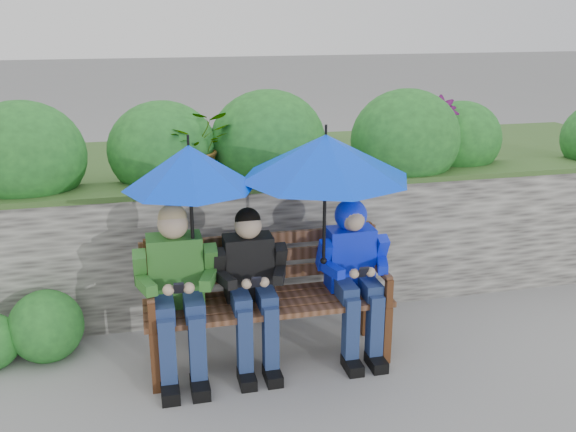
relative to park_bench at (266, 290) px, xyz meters
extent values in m
plane|color=gray|center=(0.17, 0.01, -0.48)|extent=(60.00, 60.00, 0.00)
cube|color=#454340|center=(0.17, 0.76, 0.02)|extent=(8.00, 0.40, 1.00)
cube|color=#385824|center=(0.17, 0.76, 0.53)|extent=(8.00, 0.42, 0.04)
cube|color=#385824|center=(0.17, 1.96, 0.00)|extent=(8.00, 2.00, 0.96)
ellipsoid|color=#1E4D1F|center=(-1.55, 0.93, 0.78)|extent=(0.88, 0.70, 0.79)
ellipsoid|color=#1E4D1F|center=(-0.58, 1.01, 0.76)|extent=(0.82, 0.65, 0.74)
ellipsoid|color=#1E4D1F|center=(0.22, 0.99, 0.79)|extent=(0.90, 0.72, 0.81)
ellipsoid|color=#1E4D1F|center=(1.31, 0.86, 0.79)|extent=(0.89, 0.71, 0.80)
ellipsoid|color=#1E4D1F|center=(1.87, 1.02, 0.73)|extent=(0.71, 0.57, 0.64)
sphere|color=#EBAFCC|center=(-1.28, 0.86, 0.67)|extent=(0.14, 0.14, 0.14)
sphere|color=#EBAFCC|center=(0.51, 0.86, 0.67)|extent=(0.14, 0.14, 0.14)
sphere|color=#EBAFCC|center=(2.02, 0.86, 0.67)|extent=(0.14, 0.14, 0.14)
imported|color=#1E4D1F|center=(-0.33, 0.86, 0.81)|extent=(0.48, 0.42, 0.53)
imported|color=#1E4D1F|center=(1.57, 0.86, 0.83)|extent=(0.32, 0.32, 0.57)
sphere|color=#1E4D1F|center=(-1.45, 0.36, -0.27)|extent=(0.50, 0.50, 0.50)
cube|color=#482814|center=(-0.75, -0.28, -0.28)|extent=(0.05, 0.05, 0.40)
cube|color=#482814|center=(-0.75, 0.13, -0.28)|extent=(0.05, 0.05, 0.40)
cube|color=#482814|center=(0.75, -0.28, -0.28)|extent=(0.05, 0.05, 0.40)
cube|color=#482814|center=(0.75, 0.13, -0.28)|extent=(0.05, 0.05, 0.40)
cube|color=#4A2D1A|center=(0.00, -0.24, -0.06)|extent=(1.61, 0.09, 0.04)
cube|color=#4A2D1A|center=(0.00, -0.13, -0.06)|extent=(1.61, 0.09, 0.04)
cube|color=#4A2D1A|center=(0.00, -0.01, -0.06)|extent=(1.61, 0.09, 0.04)
cube|color=#4A2D1A|center=(0.00, 0.10, -0.06)|extent=(1.61, 0.09, 0.04)
cube|color=#482814|center=(-0.75, 0.14, 0.14)|extent=(0.04, 0.04, 0.45)
cube|color=#4A2D1A|center=(-0.75, -0.07, 0.12)|extent=(0.04, 0.42, 0.04)
cube|color=#482814|center=(-0.75, -0.28, 0.02)|extent=(0.04, 0.04, 0.20)
cube|color=#482814|center=(0.75, 0.14, 0.14)|extent=(0.04, 0.04, 0.45)
cube|color=#4A2D1A|center=(0.75, -0.07, 0.12)|extent=(0.04, 0.42, 0.04)
cube|color=#482814|center=(0.75, -0.28, 0.02)|extent=(0.04, 0.04, 0.20)
cube|color=#4A2D1A|center=(0.00, 0.15, 0.05)|extent=(1.61, 0.03, 0.08)
cube|color=#4A2D1A|center=(0.00, 0.15, 0.18)|extent=(1.61, 0.03, 0.08)
cube|color=#4A2D1A|center=(0.00, 0.15, 0.30)|extent=(1.61, 0.03, 0.08)
cube|color=#1F651A|center=(-0.58, 0.03, 0.19)|extent=(0.34, 0.20, 0.46)
sphere|color=tan|center=(-0.58, 0.01, 0.50)|extent=(0.19, 0.19, 0.19)
sphere|color=#A28A58|center=(-0.58, 0.02, 0.54)|extent=(0.18, 0.18, 0.18)
cube|color=#172D4D|center=(-0.67, -0.14, 0.02)|extent=(0.12, 0.32, 0.12)
cube|color=#172D4D|center=(-0.67, -0.30, -0.23)|extent=(0.10, 0.11, 0.50)
cube|color=black|center=(-0.67, -0.36, -0.44)|extent=(0.11, 0.22, 0.08)
cube|color=#172D4D|center=(-0.49, -0.14, 0.02)|extent=(0.12, 0.32, 0.12)
cube|color=#172D4D|center=(-0.49, -0.30, -0.23)|extent=(0.10, 0.11, 0.50)
cube|color=black|center=(-0.49, -0.36, -0.44)|extent=(0.11, 0.22, 0.08)
cube|color=#1F651A|center=(-0.80, -0.03, 0.25)|extent=(0.08, 0.18, 0.26)
cube|color=#1F651A|center=(-0.77, -0.16, 0.18)|extent=(0.13, 0.21, 0.07)
sphere|color=tan|center=(-0.64, -0.25, 0.18)|extent=(0.07, 0.07, 0.07)
cube|color=#1F651A|center=(-0.37, -0.03, 0.25)|extent=(0.08, 0.18, 0.26)
cube|color=#1F651A|center=(-0.40, -0.16, 0.18)|extent=(0.13, 0.21, 0.07)
sphere|color=tan|center=(-0.52, -0.25, 0.18)|extent=(0.07, 0.07, 0.07)
cube|color=black|center=(-0.58, -0.26, 0.19)|extent=(0.06, 0.07, 0.09)
cube|color=black|center=(-0.11, 0.03, 0.17)|extent=(0.31, 0.18, 0.42)
sphere|color=tan|center=(-0.11, 0.01, 0.46)|extent=(0.17, 0.17, 0.17)
sphere|color=black|center=(-0.11, 0.02, 0.49)|extent=(0.17, 0.17, 0.17)
cube|color=#172D4D|center=(-0.20, -0.12, 0.01)|extent=(0.11, 0.29, 0.11)
cube|color=#172D4D|center=(-0.20, -0.27, -0.24)|extent=(0.09, 0.10, 0.49)
cube|color=black|center=(-0.20, -0.32, -0.45)|extent=(0.10, 0.20, 0.07)
cube|color=#172D4D|center=(-0.03, -0.12, 0.01)|extent=(0.11, 0.29, 0.11)
cube|color=#172D4D|center=(-0.03, -0.27, -0.24)|extent=(0.09, 0.10, 0.49)
cube|color=black|center=(-0.03, -0.32, -0.45)|extent=(0.10, 0.20, 0.07)
cube|color=black|center=(-0.31, -0.02, 0.22)|extent=(0.07, 0.17, 0.24)
cube|color=black|center=(-0.28, -0.14, 0.16)|extent=(0.12, 0.19, 0.06)
sphere|color=tan|center=(-0.17, -0.22, 0.16)|extent=(0.06, 0.06, 0.06)
cube|color=black|center=(0.08, -0.02, 0.22)|extent=(0.07, 0.17, 0.24)
cube|color=black|center=(0.06, -0.14, 0.16)|extent=(0.12, 0.19, 0.06)
sphere|color=tan|center=(-0.06, -0.22, 0.16)|extent=(0.06, 0.06, 0.06)
cube|color=black|center=(-0.11, -0.23, 0.17)|extent=(0.06, 0.07, 0.09)
cube|color=#001CD3|center=(0.58, 0.03, 0.17)|extent=(0.31, 0.18, 0.42)
sphere|color=tan|center=(0.58, 0.01, 0.46)|extent=(0.17, 0.17, 0.17)
sphere|color=#001CD3|center=(0.58, 0.04, 0.47)|extent=(0.22, 0.22, 0.22)
sphere|color=tan|center=(0.58, -0.04, 0.45)|extent=(0.13, 0.13, 0.13)
cube|color=#172D4D|center=(0.50, -0.12, 0.01)|extent=(0.11, 0.29, 0.11)
cube|color=#172D4D|center=(0.50, -0.27, -0.24)|extent=(0.09, 0.10, 0.49)
cube|color=black|center=(0.50, -0.32, -0.45)|extent=(0.10, 0.20, 0.07)
cube|color=#172D4D|center=(0.67, -0.12, 0.01)|extent=(0.11, 0.29, 0.11)
cube|color=#172D4D|center=(0.67, -0.27, -0.24)|extent=(0.09, 0.10, 0.49)
cube|color=black|center=(0.67, -0.32, -0.45)|extent=(0.10, 0.20, 0.07)
cube|color=#001CD3|center=(0.39, -0.02, 0.22)|extent=(0.07, 0.17, 0.23)
cube|color=#001CD3|center=(0.41, -0.14, 0.16)|extent=(0.12, 0.19, 0.06)
sphere|color=tan|center=(0.53, -0.22, 0.16)|extent=(0.06, 0.06, 0.06)
cube|color=#001CD3|center=(0.78, -0.02, 0.22)|extent=(0.07, 0.17, 0.23)
cube|color=#001CD3|center=(0.75, -0.14, 0.16)|extent=(0.12, 0.19, 0.06)
sphere|color=tan|center=(0.64, -0.22, 0.16)|extent=(0.06, 0.06, 0.06)
cube|color=black|center=(0.58, -0.23, 0.17)|extent=(0.06, 0.07, 0.09)
cone|color=#0036EC|center=(-0.47, -0.05, 0.87)|extent=(0.81, 0.81, 0.26)
cylinder|color=black|center=(-0.47, -0.05, 1.03)|extent=(0.02, 0.02, 0.06)
cylinder|color=black|center=(-0.47, -0.05, 0.53)|extent=(0.02, 0.02, 0.68)
sphere|color=black|center=(-0.47, -0.05, 0.20)|extent=(0.04, 0.04, 0.04)
cone|color=#0036EC|center=(0.36, -0.10, 0.90)|extent=(1.08, 1.08, 0.27)
cylinder|color=black|center=(0.36, -0.10, 1.07)|extent=(0.02, 0.02, 0.06)
cylinder|color=black|center=(0.36, -0.10, 0.56)|extent=(0.02, 0.02, 0.69)
sphere|color=black|center=(0.36, -0.10, 0.22)|extent=(0.04, 0.04, 0.04)
camera|label=1|loc=(-0.76, -3.81, 1.75)|focal=40.00mm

